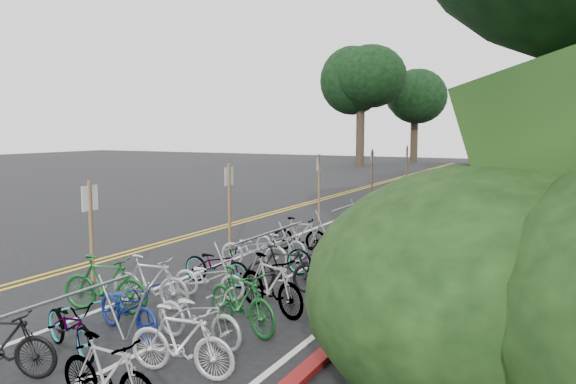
% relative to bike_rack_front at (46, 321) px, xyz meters
% --- Properties ---
extents(ground, '(120.00, 120.00, 0.00)m').
position_rel_bike_rack_front_xyz_m(ground, '(-2.55, 2.61, -0.80)').
color(ground, black).
rests_on(ground, ground).
extents(road_markings, '(7.47, 80.00, 0.01)m').
position_rel_bike_rack_front_xyz_m(road_markings, '(-1.91, 12.70, -0.80)').
color(road_markings, gold).
rests_on(road_markings, ground).
extents(red_curb, '(0.25, 28.00, 0.10)m').
position_rel_bike_rack_front_xyz_m(red_curb, '(3.15, 14.61, -0.75)').
color(red_curb, maroon).
rests_on(red_curb, ground).
extents(bike_rack_front, '(1.09, 3.19, 1.07)m').
position_rel_bike_rack_front_xyz_m(bike_rack_front, '(0.00, 0.00, 0.00)').
color(bike_rack_front, gray).
rests_on(bike_rack_front, ground).
extents(bike_racks_rest, '(1.14, 23.00, 1.17)m').
position_rel_bike_rack_front_xyz_m(bike_racks_rest, '(0.45, 15.61, 0.05)').
color(bike_racks_rest, gray).
rests_on(bike_racks_rest, ground).
extents(signpost_near, '(0.08, 0.40, 2.42)m').
position_rel_bike_rack_front_xyz_m(signpost_near, '(-2.12, 2.86, 0.58)').
color(signpost_near, brown).
rests_on(signpost_near, ground).
extents(signposts_rest, '(0.08, 18.40, 2.50)m').
position_rel_bike_rack_front_xyz_m(signposts_rest, '(-1.95, 16.61, 0.63)').
color(signposts_rest, brown).
rests_on(signposts_rest, ground).
extents(bike_front, '(0.83, 1.86, 1.08)m').
position_rel_bike_rack_front_xyz_m(bike_front, '(-1.35, 2.42, -0.26)').
color(bike_front, '#144C1E').
rests_on(bike_front, ground).
extents(bike_valet, '(3.11, 10.81, 1.09)m').
position_rel_bike_rack_front_xyz_m(bike_valet, '(0.45, 4.04, -0.32)').
color(bike_valet, black).
rests_on(bike_valet, ground).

